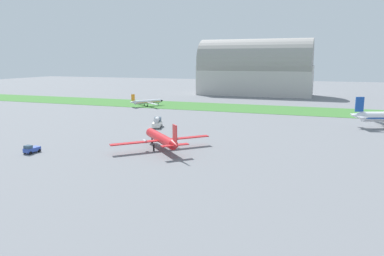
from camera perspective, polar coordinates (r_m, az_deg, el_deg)
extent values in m
plane|color=slate|center=(96.57, -2.94, -1.90)|extent=(600.00, 600.00, 0.00)
cube|color=#3D7533|center=(162.56, 6.72, 3.16)|extent=(360.00, 28.00, 0.08)
cylinder|color=silver|center=(167.72, -6.94, 4.10)|extent=(9.17, 11.38, 1.79)
cone|color=black|center=(170.98, -4.79, 4.27)|extent=(2.48, 2.48, 1.75)
cone|color=silver|center=(164.54, -9.30, 4.00)|extent=(2.79, 2.97, 1.61)
cube|color=orange|center=(167.74, -6.94, 4.06)|extent=(8.77, 10.83, 0.25)
cube|color=silver|center=(172.01, -7.78, 4.14)|extent=(8.62, 6.91, 0.18)
cube|color=silver|center=(163.22, -6.29, 3.83)|extent=(8.62, 6.91, 0.18)
cylinder|color=#B7BABF|center=(170.63, -7.37, 4.10)|extent=(1.32, 1.49, 0.57)
cylinder|color=#B7BABF|center=(165.02, -6.41, 3.90)|extent=(1.32, 1.49, 0.57)
cube|color=orange|center=(164.46, -9.21, 4.73)|extent=(1.14, 1.42, 2.86)
cube|color=silver|center=(165.83, -9.36, 4.03)|extent=(2.65, 2.36, 0.14)
cube|color=silver|center=(163.55, -9.00, 3.95)|extent=(2.65, 2.36, 0.14)
cylinder|color=black|center=(170.32, -5.31, 3.72)|extent=(0.32, 0.32, 1.25)
cylinder|color=black|center=(169.09, -7.47, 3.62)|extent=(0.32, 0.32, 1.25)
cylinder|color=black|center=(165.93, -6.94, 3.50)|extent=(0.32, 0.32, 1.25)
cone|color=white|center=(123.74, 24.36, 1.79)|extent=(4.76, 4.08, 2.83)
cube|color=white|center=(135.12, 27.49, 1.80)|extent=(6.80, 13.54, 0.31)
cube|color=#19479E|center=(123.56, 24.73, 3.38)|extent=(2.54, 1.28, 4.58)
cube|color=white|center=(125.79, 24.21, 1.90)|extent=(3.04, 4.36, 0.25)
cube|color=white|center=(122.22, 25.00, 1.61)|extent=(3.04, 4.36, 0.25)
cylinder|color=red|center=(86.54, -4.88, -1.60)|extent=(12.77, 12.89, 2.21)
cone|color=black|center=(94.75, -6.71, -0.57)|extent=(3.10, 3.10, 2.17)
cone|color=red|center=(78.01, -2.56, -2.71)|extent=(3.59, 3.60, 1.99)
cube|color=red|center=(86.57, -4.88, -1.71)|extent=(12.18, 12.29, 0.31)
cube|color=red|center=(84.40, -8.67, -2.26)|extent=(9.75, 9.65, 0.22)
cube|color=red|center=(88.41, -1.07, -1.56)|extent=(9.75, 9.65, 0.22)
cylinder|color=#B7BABF|center=(85.58, -7.37, -2.05)|extent=(1.75, 1.76, 0.71)
cylinder|color=#B7BABF|center=(88.14, -2.54, -1.60)|extent=(1.75, 1.76, 0.71)
cube|color=red|center=(77.85, -2.70, -0.78)|extent=(1.59, 1.60, 3.54)
cube|color=red|center=(77.87, -3.74, -2.79)|extent=(3.14, 3.12, 0.18)
cube|color=red|center=(78.99, -1.64, -2.58)|extent=(3.14, 3.12, 0.18)
cylinder|color=black|center=(93.07, -6.26, -1.94)|extent=(0.40, 0.40, 1.55)
cylinder|color=black|center=(85.24, -6.00, -3.10)|extent=(0.40, 0.40, 1.55)
cylinder|color=black|center=(86.69, -3.25, -2.83)|extent=(0.40, 0.40, 1.55)
cube|color=white|center=(114.94, -5.47, 0.61)|extent=(4.23, 6.92, 1.40)
cylinder|color=silver|center=(113.93, -5.54, 1.27)|extent=(2.53, 3.87, 1.54)
cube|color=#334C60|center=(116.50, -5.36, 1.40)|extent=(2.62, 2.84, 1.20)
cylinder|color=black|center=(117.45, -5.90, 0.47)|extent=(0.45, 0.74, 0.70)
cylinder|color=black|center=(117.12, -4.73, 0.46)|extent=(0.45, 0.74, 0.70)
cylinder|color=black|center=(113.02, -6.23, 0.07)|extent=(0.45, 0.74, 0.70)
cylinder|color=black|center=(112.68, -5.02, 0.06)|extent=(0.45, 0.74, 0.70)
cube|color=#334FB2|center=(90.86, -23.73, -3.08)|extent=(2.09, 3.74, 0.90)
cube|color=#334C60|center=(90.04, -24.24, -2.72)|extent=(1.61, 1.42, 0.70)
cylinder|color=black|center=(89.49, -23.92, -3.59)|extent=(0.31, 0.72, 0.70)
cylinder|color=black|center=(90.83, -24.68, -3.45)|extent=(0.31, 0.72, 0.70)
cylinder|color=black|center=(91.11, -22.74, -3.27)|extent=(0.31, 0.72, 0.70)
cylinder|color=black|center=(92.42, -23.50, -3.13)|extent=(0.31, 0.72, 0.70)
cube|color=#BCB7B2|center=(224.09, 9.76, 7.36)|extent=(66.66, 23.80, 17.68)
cylinder|color=gray|center=(223.77, 9.85, 10.23)|extent=(65.33, 26.18, 26.18)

